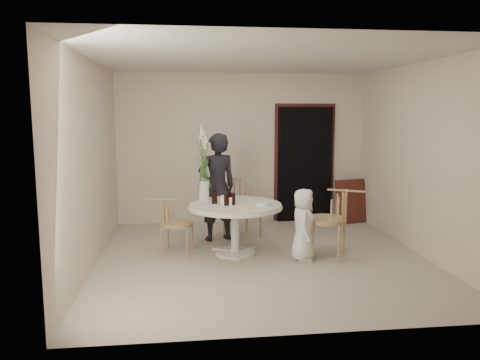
{
  "coord_description": "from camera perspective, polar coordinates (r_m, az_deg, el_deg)",
  "views": [
    {
      "loc": [
        -1.05,
        -6.17,
        2.02
      ],
      "look_at": [
        -0.28,
        0.3,
        1.06
      ],
      "focal_mm": 35.0,
      "sensor_mm": 36.0,
      "label": 1
    }
  ],
  "objects": [
    {
      "name": "cola_tumbler_b",
      "position": [
        6.5,
        -0.91,
        -2.29
      ],
      "size": [
        0.09,
        0.09,
        0.17
      ],
      "primitive_type": "cylinder",
      "rotation": [
        0.0,
        0.0,
        0.21
      ],
      "color": "black",
      "rests_on": "table"
    },
    {
      "name": "birthday_cake",
      "position": [
        6.57,
        -1.43,
        -2.45
      ],
      "size": [
        0.23,
        0.23,
        0.16
      ],
      "rotation": [
        0.0,
        0.0,
        -0.25
      ],
      "color": "white",
      "rests_on": "table"
    },
    {
      "name": "room_shell",
      "position": [
        6.27,
        2.84,
        4.71
      ],
      "size": [
        4.5,
        4.5,
        4.5
      ],
      "color": "silver",
      "rests_on": "ground"
    },
    {
      "name": "girl",
      "position": [
        7.32,
        -2.82,
        -0.88
      ],
      "size": [
        0.71,
        0.57,
        1.69
      ],
      "primitive_type": "imported",
      "rotation": [
        0.0,
        0.0,
        3.45
      ],
      "color": "black",
      "rests_on": "ground"
    },
    {
      "name": "chair_left",
      "position": [
        6.76,
        -8.6,
        -4.61
      ],
      "size": [
        0.53,
        0.5,
        0.79
      ],
      "rotation": [
        0.0,
        0.0,
        1.35
      ],
      "color": "tan",
      "rests_on": "ground"
    },
    {
      "name": "doorway",
      "position": [
        8.7,
        7.88,
        1.89
      ],
      "size": [
        1.0,
        0.1,
        2.1
      ],
      "primitive_type": "cube",
      "color": "black",
      "rests_on": "ground"
    },
    {
      "name": "boy",
      "position": [
        6.42,
        7.71,
        -5.44
      ],
      "size": [
        0.39,
        0.53,
        0.99
      ],
      "primitive_type": "imported",
      "rotation": [
        0.0,
        0.0,
        1.4
      ],
      "color": "white",
      "rests_on": "ground"
    },
    {
      "name": "cola_tumbler_c",
      "position": [
        6.6,
        -3.13,
        -2.15
      ],
      "size": [
        0.1,
        0.1,
        0.17
      ],
      "primitive_type": "cylinder",
      "rotation": [
        0.0,
        0.0,
        0.25
      ],
      "color": "black",
      "rests_on": "table"
    },
    {
      "name": "plate_stack",
      "position": [
        6.45,
        2.86,
        -2.93
      ],
      "size": [
        0.27,
        0.27,
        0.05
      ],
      "primitive_type": "cylinder",
      "rotation": [
        0.0,
        0.0,
        0.29
      ],
      "color": "silver",
      "rests_on": "table"
    },
    {
      "name": "cola_tumbler_d",
      "position": [
        6.46,
        -1.66,
        -2.43
      ],
      "size": [
        0.08,
        0.08,
        0.16
      ],
      "primitive_type": "cylinder",
      "rotation": [
        0.0,
        0.0,
        -0.14
      ],
      "color": "black",
      "rests_on": "table"
    },
    {
      "name": "ground",
      "position": [
        6.58,
        2.73,
        -9.52
      ],
      "size": [
        4.5,
        4.5,
        0.0
      ],
      "primitive_type": "plane",
      "color": "beige",
      "rests_on": "ground"
    },
    {
      "name": "flower_vase",
      "position": [
        6.83,
        -4.44,
        1.71
      ],
      "size": [
        0.15,
        0.15,
        1.13
      ],
      "rotation": [
        0.0,
        0.0,
        0.09
      ],
      "color": "silver",
      "rests_on": "table"
    },
    {
      "name": "table",
      "position": [
        6.61,
        -0.59,
        -3.89
      ],
      "size": [
        1.33,
        1.33,
        0.73
      ],
      "color": "silver",
      "rests_on": "ground"
    },
    {
      "name": "picture_frame",
      "position": [
        8.75,
        13.37,
        -2.55
      ],
      "size": [
        0.62,
        0.31,
        0.79
      ],
      "primitive_type": "cube",
      "rotation": [
        -0.17,
        0.0,
        0.23
      ],
      "color": "#5B261F",
      "rests_on": "ground"
    },
    {
      "name": "chair_right",
      "position": [
        6.57,
        11.62,
        -3.99
      ],
      "size": [
        0.72,
        0.7,
        0.98
      ],
      "rotation": [
        0.0,
        0.0,
        -2.05
      ],
      "color": "tan",
      "rests_on": "ground"
    },
    {
      "name": "chair_far",
      "position": [
        7.67,
        -0.22,
        -2.25
      ],
      "size": [
        0.66,
        0.68,
        0.94
      ],
      "rotation": [
        0.0,
        0.0,
        0.41
      ],
      "color": "tan",
      "rests_on": "ground"
    },
    {
      "name": "door_trim",
      "position": [
        8.73,
        7.82,
        2.31
      ],
      "size": [
        1.12,
        0.03,
        2.22
      ],
      "primitive_type": "cube",
      "color": "#5B261F",
      "rests_on": "ground"
    },
    {
      "name": "cola_tumbler_a",
      "position": [
        6.51,
        -1.46,
        -2.3
      ],
      "size": [
        0.09,
        0.09,
        0.17
      ],
      "primitive_type": "cylinder",
      "rotation": [
        0.0,
        0.0,
        -0.11
      ],
      "color": "black",
      "rests_on": "table"
    }
  ]
}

